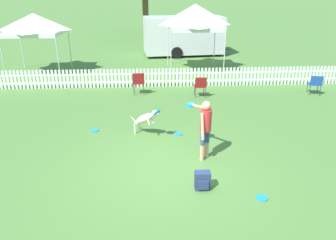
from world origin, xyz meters
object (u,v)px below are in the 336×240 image
(canopy_tent_main, at_px, (34,24))
(leaping_dog, at_px, (146,118))
(frisbee_midfield, at_px, (95,131))
(equipment_trailer, at_px, (183,35))
(canopy_tent_secondary, at_px, (195,17))
(frisbee_near_dog, at_px, (178,134))
(backpack_on_grass, at_px, (203,181))
(folding_chair_green_right, at_px, (315,83))
(frisbee_near_handler, at_px, (262,198))
(folding_chair_blue_left, at_px, (139,81))
(handler_person, at_px, (204,123))
(folding_chair_center, at_px, (200,85))

(canopy_tent_main, bearing_deg, leaping_dog, -55.48)
(frisbee_midfield, bearing_deg, equipment_trailer, 71.31)
(equipment_trailer, bearing_deg, canopy_tent_secondary, -93.60)
(frisbee_near_dog, bearing_deg, backpack_on_grass, -84.25)
(frisbee_near_dog, distance_m, folding_chair_green_right, 6.76)
(equipment_trailer, bearing_deg, leaping_dog, -106.27)
(canopy_tent_main, distance_m, canopy_tent_secondary, 7.65)
(folding_chair_green_right, xyz_separation_m, equipment_trailer, (-4.44, 8.34, 0.74))
(frisbee_midfield, relative_size, canopy_tent_main, 0.08)
(frisbee_near_handler, relative_size, folding_chair_blue_left, 0.27)
(frisbee_near_dog, bearing_deg, folding_chair_green_right, 30.84)
(leaping_dog, height_order, folding_chair_green_right, leaping_dog)
(frisbee_near_dog, xyz_separation_m, folding_chair_green_right, (5.79, 3.46, 0.47))
(canopy_tent_main, relative_size, equipment_trailer, 0.51)
(backpack_on_grass, relative_size, folding_chair_blue_left, 0.46)
(handler_person, relative_size, folding_chair_blue_left, 1.71)
(handler_person, height_order, backpack_on_grass, handler_person)
(frisbee_midfield, relative_size, folding_chair_blue_left, 0.27)
(handler_person, bearing_deg, equipment_trailer, 40.35)
(frisbee_midfield, relative_size, folding_chair_center, 0.29)
(folding_chair_center, bearing_deg, equipment_trailer, -90.74)
(frisbee_midfield, height_order, backpack_on_grass, backpack_on_grass)
(handler_person, relative_size, leaping_dog, 1.62)
(equipment_trailer, bearing_deg, handler_person, -98.92)
(backpack_on_grass, height_order, canopy_tent_main, canopy_tent_main)
(frisbee_near_handler, bearing_deg, backpack_on_grass, 160.53)
(folding_chair_blue_left, height_order, folding_chair_center, folding_chair_blue_left)
(frisbee_near_handler, distance_m, frisbee_midfield, 5.38)
(frisbee_near_handler, bearing_deg, canopy_tent_main, 125.34)
(frisbee_midfield, xyz_separation_m, equipment_trailer, (3.86, 11.40, 1.21))
(backpack_on_grass, xyz_separation_m, folding_chair_blue_left, (-1.53, 6.71, 0.34))
(handler_person, bearing_deg, frisbee_near_handler, -107.91)
(handler_person, distance_m, canopy_tent_main, 11.29)
(canopy_tent_main, bearing_deg, equipment_trailer, 29.53)
(folding_chair_blue_left, bearing_deg, canopy_tent_secondary, -127.10)
(folding_chair_center, xyz_separation_m, canopy_tent_secondary, (0.31, 4.25, 2.17))
(leaping_dog, relative_size, folding_chair_green_right, 1.19)
(handler_person, height_order, folding_chair_green_right, handler_person)
(handler_person, distance_m, folding_chair_green_right, 7.22)
(equipment_trailer, bearing_deg, frisbee_near_handler, -94.86)
(leaping_dog, xyz_separation_m, backpack_on_grass, (1.23, -2.76, -0.35))
(backpack_on_grass, distance_m, canopy_tent_secondary, 10.81)
(folding_chair_green_right, relative_size, canopy_tent_secondary, 0.25)
(frisbee_near_handler, xyz_separation_m, folding_chair_blue_left, (-2.71, 7.13, 0.53))
(frisbee_midfield, distance_m, canopy_tent_secondary, 8.69)
(frisbee_near_dog, distance_m, frisbee_midfield, 2.54)
(handler_person, distance_m, canopy_tent_secondary, 9.31)
(folding_chair_green_right, bearing_deg, folding_chair_center, 13.31)
(frisbee_near_dog, xyz_separation_m, canopy_tent_secondary, (1.47, 7.65, 2.65))
(canopy_tent_main, relative_size, canopy_tent_secondary, 0.88)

